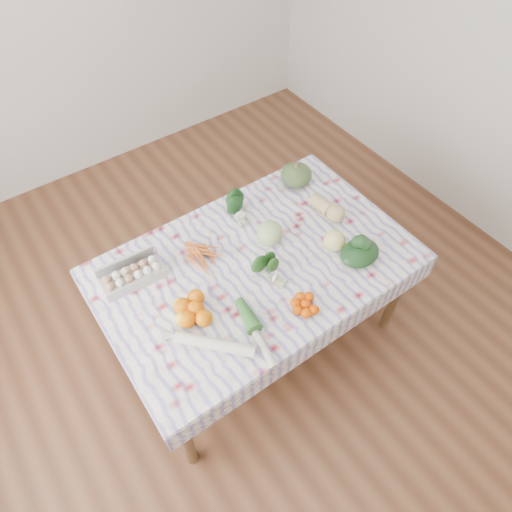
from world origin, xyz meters
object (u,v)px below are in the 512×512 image
cabbage (270,233)px  butternut_squash (328,207)px  kabocha_squash (296,175)px  dining_table (256,272)px  grapefruit (334,241)px  egg_carton (133,277)px

cabbage → butternut_squash: size_ratio=0.64×
kabocha_squash → cabbage: size_ratio=1.35×
dining_table → cabbage: cabbage is taller
dining_table → grapefruit: grapefruit is taller
kabocha_squash → egg_carton: bearing=-174.3°
dining_table → butternut_squash: size_ratio=7.13×
egg_carton → grapefruit: 1.08m
grapefruit → egg_carton: bearing=157.0°
egg_carton → kabocha_squash: kabocha_squash is taller
kabocha_squash → cabbage: bearing=-144.6°
kabocha_squash → dining_table: bearing=-146.4°
egg_carton → kabocha_squash: bearing=9.3°
kabocha_squash → grapefruit: kabocha_squash is taller
egg_carton → butternut_squash: bearing=-6.5°
egg_carton → butternut_squash: 1.15m
butternut_squash → grapefruit: size_ratio=1.92×
dining_table → grapefruit: (0.41, -0.16, 0.14)m
egg_carton → kabocha_squash: (1.15, 0.11, 0.02)m
egg_carton → dining_table: bearing=-20.6°
dining_table → butternut_squash: 0.57m
egg_carton → grapefruit: bearing=-19.3°
cabbage → grapefruit: (0.26, -0.23, -0.01)m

